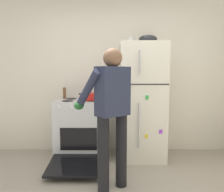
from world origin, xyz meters
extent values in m
cube|color=silver|center=(0.00, 1.95, 1.35)|extent=(6.00, 0.10, 2.70)
cube|color=silver|center=(0.50, 1.57, 0.89)|extent=(0.68, 0.68, 1.78)
cube|color=black|center=(0.50, 1.23, 1.17)|extent=(0.67, 0.01, 0.01)
cylinder|color=#B7B7BC|center=(0.42, 1.20, 0.59)|extent=(0.02, 0.02, 0.65)
cylinder|color=#B7B7BC|center=(0.42, 1.20, 1.48)|extent=(0.02, 0.02, 0.33)
cube|color=green|center=(0.53, 1.22, 0.99)|extent=(0.04, 0.01, 0.06)
cube|color=yellow|center=(0.53, 1.22, 0.43)|extent=(0.04, 0.01, 0.06)
cube|color=purple|center=(0.73, 1.22, 0.50)|extent=(0.04, 0.01, 0.06)
cube|color=silver|center=(-0.45, 1.57, 0.46)|extent=(0.76, 0.64, 0.91)
cube|color=black|center=(-0.45, 1.25, 0.38)|extent=(0.53, 0.01, 0.33)
cylinder|color=black|center=(-0.63, 1.43, 0.91)|extent=(0.17, 0.17, 0.01)
cylinder|color=black|center=(-0.26, 1.43, 0.91)|extent=(0.17, 0.17, 0.01)
cylinder|color=black|center=(-0.63, 1.71, 0.91)|extent=(0.17, 0.17, 0.01)
cylinder|color=black|center=(-0.26, 1.71, 0.91)|extent=(0.17, 0.17, 0.01)
cylinder|color=silver|center=(-0.71, 1.23, 0.85)|extent=(0.04, 0.03, 0.04)
cylinder|color=silver|center=(-0.54, 1.23, 0.85)|extent=(0.04, 0.03, 0.04)
cylinder|color=silver|center=(-0.36, 1.23, 0.85)|extent=(0.04, 0.03, 0.04)
cylinder|color=silver|center=(-0.19, 1.23, 0.85)|extent=(0.04, 0.03, 0.04)
cube|color=black|center=(-0.45, 0.96, 0.11)|extent=(0.72, 0.58, 0.10)
cylinder|color=black|center=(-0.06, 0.47, 0.43)|extent=(0.13, 0.13, 0.86)
cylinder|color=black|center=(0.15, 0.63, 0.43)|extent=(0.13, 0.13, 0.86)
cube|color=#23283D|center=(0.04, 0.55, 1.13)|extent=(0.41, 0.38, 0.54)
sphere|color=brown|center=(0.04, 0.55, 1.49)|extent=(0.21, 0.21, 0.21)
sphere|color=#484848|center=(0.04, 0.55, 1.46)|extent=(0.15, 0.15, 0.15)
cylinder|color=#23283D|center=(-0.23, 0.58, 1.15)|extent=(0.35, 0.41, 0.47)
cylinder|color=#23283D|center=(0.08, 0.83, 1.15)|extent=(0.35, 0.41, 0.47)
ellipsoid|color=#1E5123|center=(-0.36, 0.73, 0.95)|extent=(0.12, 0.18, 0.10)
ellipsoid|color=#1E5123|center=(-0.04, 0.98, 0.95)|extent=(0.12, 0.18, 0.10)
cylinder|color=red|center=(-0.29, 1.52, 0.97)|extent=(0.27, 0.27, 0.11)
cube|color=black|center=(-0.45, 1.52, 1.01)|extent=(0.05, 0.03, 0.02)
cube|color=black|center=(-0.12, 1.52, 1.01)|extent=(0.05, 0.03, 0.02)
cylinder|color=silver|center=(0.32, 1.62, 1.83)|extent=(0.08, 0.08, 0.10)
torus|color=silver|center=(0.37, 1.62, 1.83)|extent=(0.06, 0.01, 0.06)
cylinder|color=brown|center=(-0.75, 1.77, 1.01)|extent=(0.05, 0.05, 0.18)
ellipsoid|color=black|center=(0.58, 1.57, 1.84)|extent=(0.28, 0.28, 0.13)
camera|label=1|loc=(0.04, -1.92, 1.33)|focal=36.18mm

